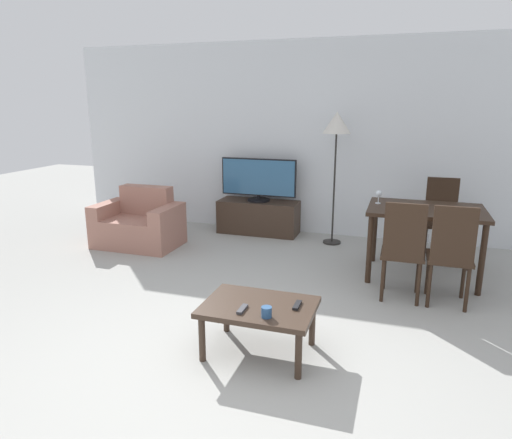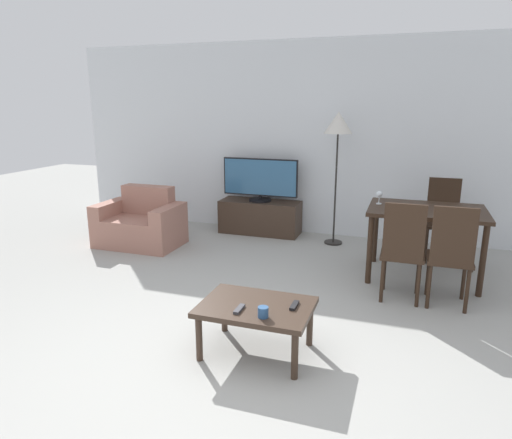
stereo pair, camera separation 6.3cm
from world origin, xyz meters
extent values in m
plane|color=#9E9E99|center=(0.00, 0.00, 0.00)|extent=(18.00, 18.00, 0.00)
cube|color=silver|center=(0.00, 3.89, 1.35)|extent=(7.47, 0.06, 2.70)
cube|color=#9E6B5B|center=(-2.08, 2.52, 0.19)|extent=(0.72, 0.70, 0.38)
cube|color=#9E6B5B|center=(-2.08, 2.77, 0.57)|extent=(0.72, 0.20, 0.38)
cube|color=#9E6B5B|center=(-2.52, 2.52, 0.28)|extent=(0.18, 0.70, 0.56)
cube|color=#9E6B5B|center=(-1.63, 2.52, 0.28)|extent=(0.18, 0.70, 0.56)
cube|color=#38281E|center=(-0.74, 3.60, 0.24)|extent=(1.16, 0.44, 0.48)
cylinder|color=black|center=(-0.74, 3.60, 0.49)|extent=(0.32, 0.32, 0.03)
cylinder|color=black|center=(-0.74, 3.60, 0.53)|extent=(0.04, 0.04, 0.05)
cube|color=black|center=(-0.74, 3.60, 0.83)|extent=(1.10, 0.04, 0.53)
cube|color=#2D5B84|center=(-0.74, 3.58, 0.83)|extent=(1.06, 0.01, 0.50)
cube|color=#38281E|center=(0.27, 0.45, 0.38)|extent=(0.83, 0.59, 0.04)
cylinder|color=#38281E|center=(-0.09, 0.21, 0.18)|extent=(0.05, 0.05, 0.36)
cylinder|color=#38281E|center=(0.63, 0.21, 0.18)|extent=(0.05, 0.05, 0.36)
cylinder|color=#38281E|center=(-0.09, 0.69, 0.18)|extent=(0.05, 0.05, 0.36)
cylinder|color=#38281E|center=(0.63, 0.69, 0.18)|extent=(0.05, 0.05, 0.36)
cube|color=black|center=(1.48, 2.51, 0.75)|extent=(1.19, 0.84, 0.04)
cylinder|color=black|center=(0.95, 2.15, 0.37)|extent=(0.06, 0.06, 0.73)
cylinder|color=black|center=(2.02, 2.15, 0.37)|extent=(0.06, 0.06, 0.73)
cylinder|color=black|center=(0.95, 2.86, 0.37)|extent=(0.06, 0.06, 0.73)
cylinder|color=black|center=(2.02, 2.86, 0.37)|extent=(0.06, 0.06, 0.73)
cube|color=black|center=(1.27, 1.86, 0.45)|extent=(0.40, 0.40, 0.04)
cylinder|color=black|center=(1.11, 2.02, 0.21)|extent=(0.04, 0.04, 0.43)
cylinder|color=black|center=(1.44, 2.02, 0.21)|extent=(0.04, 0.04, 0.43)
cylinder|color=black|center=(1.11, 1.70, 0.21)|extent=(0.04, 0.04, 0.43)
cylinder|color=black|center=(1.44, 1.70, 0.21)|extent=(0.04, 0.04, 0.43)
cube|color=black|center=(1.27, 1.68, 0.72)|extent=(0.37, 0.04, 0.52)
cube|color=black|center=(1.69, 3.15, 0.45)|extent=(0.40, 0.40, 0.04)
cylinder|color=black|center=(1.53, 2.99, 0.21)|extent=(0.04, 0.04, 0.43)
cylinder|color=black|center=(1.85, 2.99, 0.21)|extent=(0.04, 0.04, 0.43)
cylinder|color=black|center=(1.53, 3.32, 0.21)|extent=(0.04, 0.04, 0.43)
cylinder|color=black|center=(1.85, 3.32, 0.21)|extent=(0.04, 0.04, 0.43)
cube|color=black|center=(1.69, 3.34, 0.72)|extent=(0.37, 0.04, 0.52)
cube|color=black|center=(1.69, 1.86, 0.45)|extent=(0.40, 0.40, 0.04)
cylinder|color=black|center=(1.53, 2.02, 0.21)|extent=(0.04, 0.04, 0.43)
cylinder|color=black|center=(1.85, 2.02, 0.21)|extent=(0.04, 0.04, 0.43)
cylinder|color=black|center=(1.53, 1.70, 0.21)|extent=(0.04, 0.04, 0.43)
cylinder|color=black|center=(1.85, 1.70, 0.21)|extent=(0.04, 0.04, 0.43)
cube|color=black|center=(1.69, 1.68, 0.72)|extent=(0.37, 0.04, 0.52)
cylinder|color=black|center=(0.36, 3.44, 0.01)|extent=(0.24, 0.24, 0.02)
cylinder|color=black|center=(0.36, 3.44, 0.75)|extent=(0.02, 0.02, 1.45)
cone|color=beige|center=(0.36, 3.44, 1.61)|extent=(0.36, 0.36, 0.28)
cube|color=black|center=(0.55, 0.51, 0.41)|extent=(0.04, 0.15, 0.02)
cube|color=#38383D|center=(0.19, 0.32, 0.41)|extent=(0.04, 0.15, 0.02)
cylinder|color=navy|center=(0.38, 0.27, 0.43)|extent=(0.08, 0.08, 0.08)
cylinder|color=silver|center=(0.98, 2.57, 0.78)|extent=(0.06, 0.06, 0.01)
cylinder|color=silver|center=(0.98, 2.57, 0.82)|extent=(0.01, 0.01, 0.07)
sphere|color=silver|center=(0.98, 2.57, 0.88)|extent=(0.07, 0.07, 0.07)
camera|label=1|loc=(1.22, -2.54, 1.86)|focal=32.00mm
camera|label=2|loc=(1.28, -2.52, 1.86)|focal=32.00mm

